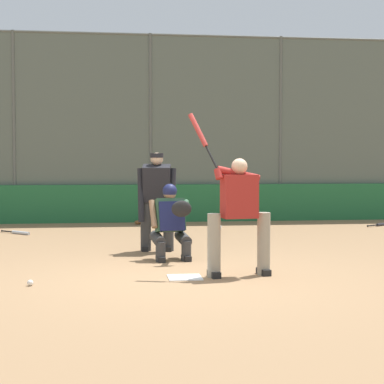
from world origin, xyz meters
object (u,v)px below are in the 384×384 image
(umpire_home, at_px, (157,199))
(spare_bat_near_backstop, at_px, (382,224))
(spare_bat_by_padding, at_px, (19,233))
(baseball_loose, at_px, (30,283))
(catcher_behind_plate, at_px, (171,221))
(fielding_glove_on_dirt, at_px, (140,222))
(batter_at_plate, at_px, (238,212))
(spare_bat_third_base_side, at_px, (220,228))

(umpire_home, height_order, spare_bat_near_backstop, umpire_home)
(spare_bat_by_padding, height_order, baseball_loose, baseball_loose)
(catcher_behind_plate, xyz_separation_m, baseball_loose, (1.85, 1.81, -0.56))
(fielding_glove_on_dirt, relative_size, baseball_loose, 3.67)
(umpire_home, distance_m, spare_bat_near_backstop, 6.48)
(batter_at_plate, xyz_separation_m, fielding_glove_on_dirt, (1.00, -6.93, -0.78))
(fielding_glove_on_dirt, bearing_deg, catcher_behind_plate, 92.65)
(spare_bat_third_base_side, bearing_deg, baseball_loose, 162.23)
(batter_at_plate, relative_size, umpire_home, 1.31)
(spare_bat_near_backstop, distance_m, spare_bat_third_base_side, 3.83)
(catcher_behind_plate, relative_size, baseball_loose, 15.52)
(umpire_home, bearing_deg, catcher_behind_plate, 106.69)
(catcher_behind_plate, distance_m, baseball_loose, 2.65)
(spare_bat_near_backstop, height_order, baseball_loose, baseball_loose)
(spare_bat_near_backstop, bearing_deg, fielding_glove_on_dirt, 136.85)
(spare_bat_by_padding, bearing_deg, fielding_glove_on_dirt, 77.81)
(umpire_home, relative_size, fielding_glove_on_dirt, 6.00)
(batter_at_plate, bearing_deg, baseball_loose, -0.76)
(batter_at_plate, xyz_separation_m, baseball_loose, (2.60, 0.36, -0.80))
(batter_at_plate, xyz_separation_m, spare_bat_by_padding, (3.53, -5.19, -0.80))
(catcher_behind_plate, relative_size, spare_bat_by_padding, 1.71)
(umpire_home, height_order, baseball_loose, umpire_home)
(batter_at_plate, xyz_separation_m, spare_bat_third_base_side, (-0.68, -5.59, -0.80))
(spare_bat_third_base_side, relative_size, fielding_glove_on_dirt, 3.06)
(umpire_home, bearing_deg, spare_bat_by_padding, -38.91)
(spare_bat_near_backstop, relative_size, baseball_loose, 10.23)
(spare_bat_near_backstop, bearing_deg, baseball_loose, -171.02)
(umpire_home, distance_m, baseball_loose, 3.35)
(umpire_home, xyz_separation_m, fielding_glove_on_dirt, (0.10, -4.54, -0.82))
(catcher_behind_plate, distance_m, spare_bat_by_padding, 4.69)
(spare_bat_near_backstop, relative_size, spare_bat_third_base_side, 0.91)
(spare_bat_by_padding, relative_size, fielding_glove_on_dirt, 2.47)
(spare_bat_third_base_side, bearing_deg, spare_bat_near_backstop, -74.45)
(baseball_loose, bearing_deg, spare_bat_near_backstop, -138.70)
(spare_bat_near_backstop, height_order, spare_bat_by_padding, same)
(umpire_home, height_order, spare_bat_third_base_side, umpire_home)
(spare_bat_by_padding, bearing_deg, catcher_behind_plate, -10.00)
(catcher_behind_plate, bearing_deg, spare_bat_third_base_side, -117.52)
(spare_bat_near_backstop, xyz_separation_m, baseball_loose, (7.10, 6.24, 0.00))
(catcher_behind_plate, bearing_deg, umpire_home, -89.43)
(catcher_behind_plate, bearing_deg, baseball_loose, 35.86)
(spare_bat_third_base_side, distance_m, fielding_glove_on_dirt, 2.16)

